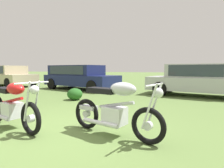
{
  "coord_description": "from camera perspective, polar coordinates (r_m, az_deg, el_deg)",
  "views": [
    {
      "loc": [
        2.28,
        -3.09,
        1.24
      ],
      "look_at": [
        0.44,
        2.09,
        0.78
      ],
      "focal_mm": 30.28,
      "sensor_mm": 36.0,
      "label": 1
    }
  ],
  "objects": [
    {
      "name": "ground_plane",
      "position": [
        4.04,
        -16.48,
        -13.33
      ],
      "size": [
        120.0,
        120.0,
        0.0
      ],
      "primitive_type": "plane",
      "color": "#567038"
    },
    {
      "name": "motorcycle_red",
      "position": [
        4.44,
        -27.98,
        -5.63
      ],
      "size": [
        2.03,
        0.94,
        1.02
      ],
      "rotation": [
        0.0,
        0.0,
        -0.32
      ],
      "color": "black",
      "rests_on": "ground"
    },
    {
      "name": "motorcycle_silver",
      "position": [
        3.47,
        0.83,
        -7.64
      ],
      "size": [
        1.94,
        0.88,
        1.02
      ],
      "rotation": [
        0.0,
        0.0,
        -0.3
      ],
      "color": "black",
      "rests_on": "ground"
    },
    {
      "name": "car_beige",
      "position": [
        15.24,
        -28.71,
        2.47
      ],
      "size": [
        4.76,
        2.94,
        1.43
      ],
      "rotation": [
        0.0,
        0.0,
        -0.28
      ],
      "color": "#BCAD8C",
      "rests_on": "ground"
    },
    {
      "name": "car_navy",
      "position": [
        11.47,
        -10.07,
        2.62
      ],
      "size": [
        4.9,
        2.96,
        1.43
      ],
      "rotation": [
        0.0,
        0.0,
        -0.26
      ],
      "color": "#161E4C",
      "rests_on": "ground"
    },
    {
      "name": "car_silver",
      "position": [
        9.26,
        24.74,
        1.56
      ],
      "size": [
        4.8,
        2.71,
        1.43
      ],
      "rotation": [
        0.0,
        0.0,
        -0.21
      ],
      "color": "#B2B5BA",
      "rests_on": "ground"
    },
    {
      "name": "shrub_low",
      "position": [
        7.59,
        -11.16,
        -3.01
      ],
      "size": [
        0.6,
        0.6,
        0.46
      ],
      "color": "#23571E",
      "rests_on": "ground"
    }
  ]
}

